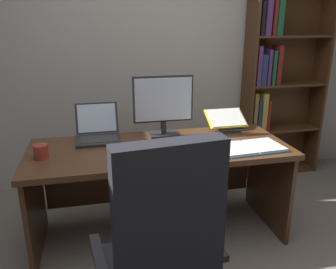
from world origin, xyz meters
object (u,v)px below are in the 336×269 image
Objects in this scene: monitor at (163,106)px; coffee_mug at (41,152)px; office_chair at (162,265)px; open_binder at (249,148)px; desk at (158,167)px; bookshelf at (274,86)px; computer_mouse at (131,153)px; reading_stand_with_book at (227,120)px; notepad at (204,143)px; pen at (207,142)px; laptop at (98,133)px; keyboard at (175,151)px.

coffee_mug is at bearing -161.46° from monitor.
open_binder is (0.77, 0.74, 0.26)m from office_chair.
desk is 0.96× the size of bookshelf.
bookshelf reaches higher than monitor.
computer_mouse is 0.32× the size of reading_stand_with_book.
pen reaches higher than notepad.
office_chair is at bearing -122.89° from reading_stand_with_book.
laptop is at bearing -159.90° from bookshelf.
reading_stand_with_book is (-0.76, -0.61, -0.14)m from bookshelf.
notepad is at bearing 26.32° from keyboard.
office_chair reaches higher than reading_stand_with_book.
laptop is 0.80m from notepad.
reading_stand_with_book is (0.55, 0.44, 0.06)m from keyboard.
keyboard is 0.53m from open_binder.
laptop reaches higher than open_binder.
coffee_mug is (-0.62, 0.88, 0.29)m from office_chair.
desk is 3.79× the size of open_binder.
coffee_mug reaches higher than notepad.
desk is 4.38× the size of keyboard.
open_binder is (1.02, -0.44, -0.04)m from laptop.
reading_stand_with_book is at bearing 83.24° from open_binder.
office_chair is 1.29m from monitor.
laptop is 1.12m from open_binder.
bookshelf is at bearing 38.95° from keyboard.
monitor is 4.47× the size of computer_mouse.
laptop is (-0.50, 0.01, -0.18)m from monitor.
keyboard is at bearing 170.56° from open_binder.
open_binder is at bearing -23.44° from laptop.
monitor is 1.45× the size of reading_stand_with_book.
coffee_mug is (-1.12, -0.03, 0.04)m from notepad.
reading_stand_with_book is 0.50m from open_binder.
bookshelf is 1.47m from monitor.
bookshelf reaches higher than pen.
coffee_mug reaches higher than desk.
notepad is at bearing 180.00° from pen.
pen is at bearing 1.61° from coffee_mug.
pen is (0.77, -0.27, -0.04)m from laptop.
coffee_mug reaches higher than keyboard.
monitor is 0.44m from keyboard.
keyboard is at bearing -153.68° from notepad.
keyboard is at bearing -140.95° from reading_stand_with_book.
monitor reaches higher than laptop.
reading_stand_with_book is 0.44m from notepad.
desk is 5.74× the size of reading_stand_with_book.
reading_stand_with_book is (0.62, 0.23, 0.26)m from desk.
keyboard reaches higher than pen.
monitor is at bearing 136.45° from open_binder.
monitor is 0.53m from laptop.
office_chair reaches higher than open_binder.
bookshelf is 5.66× the size of laptop.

